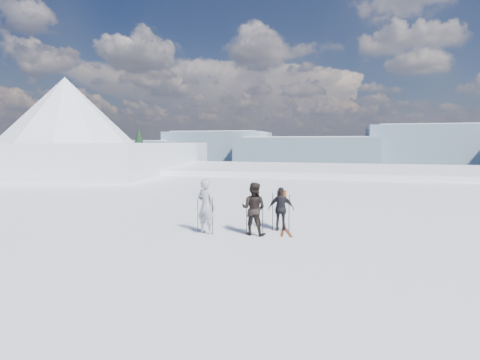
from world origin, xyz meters
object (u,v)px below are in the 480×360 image
object	(u,v)px
skis_loose	(285,231)
skier_pack	(281,209)
skier_grey	(206,206)
skier_dark	(254,209)

from	to	relation	value
skis_loose	skier_pack	bearing A→B (deg)	167.63
skis_loose	skier_grey	bearing A→B (deg)	-157.77
skier_pack	skis_loose	size ratio (longest dim) A/B	0.91
skier_grey	skier_dark	bearing A→B (deg)	-153.65
skier_grey	skis_loose	bearing A→B (deg)	-140.74
skis_loose	skier_dark	bearing A→B (deg)	-140.71
skier_dark	skis_loose	size ratio (longest dim) A/B	1.05
skier_dark	skier_pack	size ratio (longest dim) A/B	1.15
skier_pack	skis_loose	world-z (taller)	skier_pack
skier_grey	skis_loose	size ratio (longest dim) A/B	1.11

